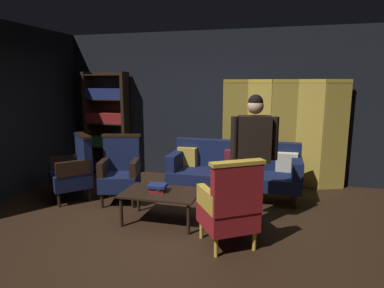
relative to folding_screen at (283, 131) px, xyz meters
The scene contains 14 objects.
ground_plane 2.75m from the folding_screen, 120.72° to the right, with size 10.00×10.00×0.00m, color black.
back_wall 1.40m from the folding_screen, 169.39° to the left, with size 7.20×0.10×2.80m, color black.
side_wall_left 4.62m from the folding_screen, 159.58° to the right, with size 0.10×3.60×2.80m, color black.
folding_screen is the anchor object (origin of this frame).
bookshelf 3.46m from the folding_screen, behind, with size 0.90×0.32×2.05m.
velvet_couch 1.19m from the folding_screen, 135.36° to the right, with size 2.12×0.78×0.88m.
coffee_table 2.68m from the folding_screen, 126.41° to the right, with size 1.00×0.64×0.42m.
armchair_gilt_accent 2.66m from the folding_screen, 102.61° to the right, with size 0.80×0.80×1.04m.
armchair_wing_left 2.91m from the folding_screen, 148.19° to the right, with size 0.71×0.71×1.04m.
armchair_wing_right 3.61m from the folding_screen, 153.07° to the right, with size 0.82×0.82×1.04m.
standing_figure 1.95m from the folding_screen, 101.01° to the right, with size 0.58×0.28×1.70m.
book_red_leather 2.69m from the folding_screen, 127.51° to the right, with size 0.20×0.19×0.03m, color maroon.
book_black_cloth 2.69m from the folding_screen, 127.51° to the right, with size 0.19×0.16×0.03m, color black.
book_navy_cloth 2.68m from the folding_screen, 127.51° to the right, with size 0.24×0.19×0.04m, color navy.
Camera 1 is at (1.22, -3.82, 1.84)m, focal length 30.82 mm.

